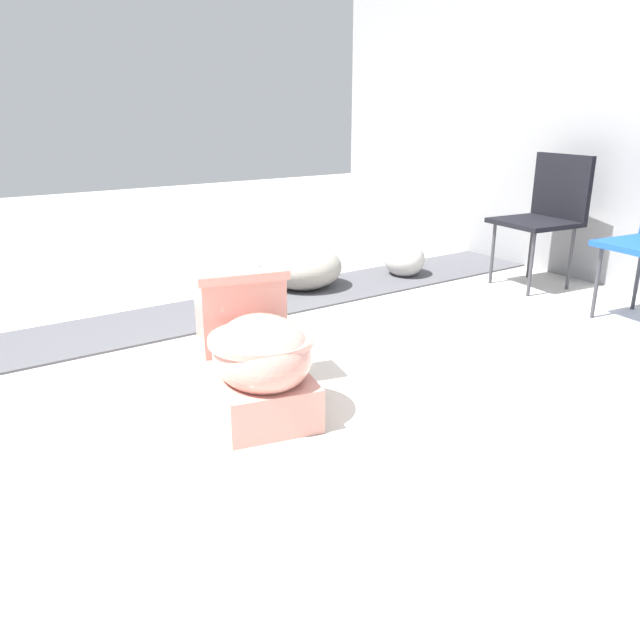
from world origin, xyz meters
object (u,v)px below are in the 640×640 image
toilet (256,354)px  boulder_far (404,259)px  folding_chair_left (548,207)px  boulder_near (304,267)px

toilet → boulder_far: bearing=136.5°
folding_chair_left → boulder_far: bearing=-41.2°
toilet → folding_chair_left: folding_chair_left is taller
boulder_near → boulder_far: 0.76m
boulder_near → boulder_far: bearing=80.7°
toilet → boulder_far: 2.16m
folding_chair_left → boulder_near: bearing=-23.6°
toilet → boulder_far: size_ratio=2.22×
boulder_far → folding_chair_left: bearing=42.2°
toilet → boulder_near: size_ratio=1.42×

